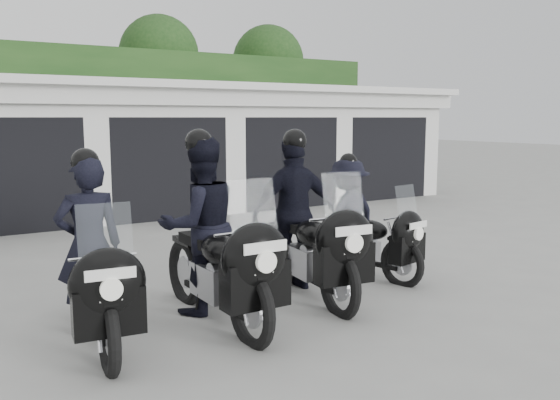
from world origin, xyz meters
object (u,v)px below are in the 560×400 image
police_bike_a (94,265)px  police_bike_d (356,222)px  police_bike_c (302,223)px  police_bike_b (209,237)px

police_bike_a → police_bike_d: 3.86m
police_bike_d → police_bike_c: bearing=-174.4°
police_bike_a → police_bike_c: bearing=13.5°
police_bike_a → police_bike_c: police_bike_c is taller
police_bike_b → police_bike_c: bearing=9.3°
police_bike_c → police_bike_d: size_ratio=1.22×
police_bike_a → police_bike_b: police_bike_b is taller
police_bike_a → police_bike_b: (1.27, 0.09, 0.13)m
police_bike_b → police_bike_d: bearing=12.8°
police_bike_a → police_bike_c: 2.67m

